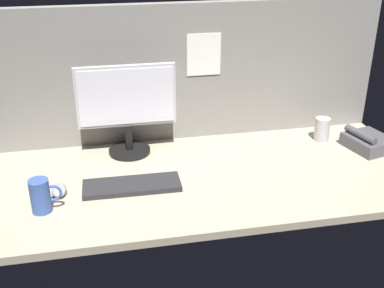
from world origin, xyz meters
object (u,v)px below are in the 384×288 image
mug_steel (322,129)px  keyboard (132,186)px  mug_ceramic_blue (41,196)px  desk_phone (368,142)px  mouse (59,190)px  monitor (127,106)px

mug_steel → keyboard: bearing=-163.6°
keyboard → mug_ceramic_blue: 33.87cm
mug_ceramic_blue → desk_phone: bearing=9.8°
mouse → mug_ceramic_blue: bearing=-117.0°
mug_steel → mug_ceramic_blue: size_ratio=0.87×
keyboard → mug_steel: size_ratio=3.43×
mouse → mug_ceramic_blue: mug_ceramic_blue is taller
desk_phone → mug_steel: bearing=143.1°
mouse → monitor: bearing=45.1°
monitor → keyboard: size_ratio=1.13×
keyboard → mouse: bearing=179.5°
mouse → mug_ceramic_blue: 12.51cm
keyboard → mug_ceramic_blue: bearing=-161.9°
keyboard → mug_ceramic_blue: size_ratio=2.98×
mug_ceramic_blue → desk_phone: size_ratio=0.55×
mug_steel → desk_phone: bearing=-36.9°
mug_steel → desk_phone: 20.64cm
mug_steel → desk_phone: size_ratio=0.48×
monitor → keyboard: monitor is taller
monitor → mouse: monitor is taller
keyboard → desk_phone: bearing=8.5°
mouse → desk_phone: desk_phone is taller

